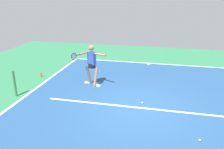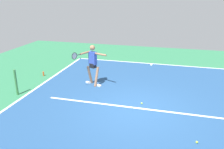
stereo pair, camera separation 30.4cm
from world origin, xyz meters
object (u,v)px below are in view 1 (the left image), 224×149
Objects in this scene: net_post at (15,84)px; tennis_ball_by_sideline at (142,103)px; tennis_ball_near_player at (200,140)px; water_bottle at (41,75)px; tennis_player at (91,63)px.

net_post is 5.05m from tennis_ball_by_sideline.
tennis_ball_near_player is at bearing 167.35° from net_post.
net_post is 2.33m from water_bottle.
tennis_ball_near_player and tennis_ball_by_sideline have the same top height.
tennis_player reaches higher than water_bottle.
tennis_ball_by_sideline is 5.49m from water_bottle.
tennis_player is 27.78× the size of tennis_ball_near_player.
net_post is 7.00m from tennis_ball_near_player.
net_post is at bearing 5.17° from tennis_ball_by_sideline.
water_bottle is (5.17, -1.83, 0.08)m from tennis_ball_by_sideline.
water_bottle is (0.16, -2.28, -0.43)m from net_post.
tennis_ball_near_player is 0.30× the size of water_bottle.
tennis_ball_by_sideline is 0.30× the size of water_bottle.
tennis_ball_by_sideline is (-2.39, 1.33, -1.03)m from tennis_player.
water_bottle is (2.78, -0.50, -0.95)m from tennis_player.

